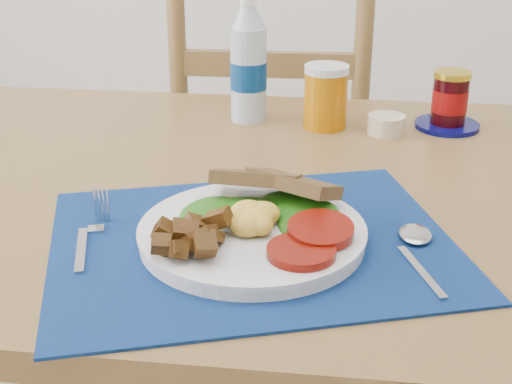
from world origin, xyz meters
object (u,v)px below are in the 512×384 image
juice_glass (326,98)px  jam_on_saucer (449,103)px  chair_far (272,119)px  water_bottle (249,67)px  breakfast_plate (247,228)px

juice_glass → jam_on_saucer: (0.22, 0.02, -0.01)m
chair_far → water_bottle: bearing=87.3°
water_bottle → jam_on_saucer: bearing=-0.2°
breakfast_plate → chair_far: bearing=106.6°
breakfast_plate → juice_glass: 0.48m
chair_far → jam_on_saucer: size_ratio=10.71×
juice_glass → water_bottle: bearing=170.2°
water_bottle → jam_on_saucer: size_ratio=1.98×
jam_on_saucer → juice_glass: bearing=-174.0°
juice_glass → jam_on_saucer: 0.23m
water_bottle → juice_glass: water_bottle is taller
chair_far → breakfast_plate: size_ratio=4.43×
jam_on_saucer → chair_far: bearing=133.1°
jam_on_saucer → breakfast_plate: bearing=-121.6°
juice_glass → jam_on_saucer: bearing=6.0°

